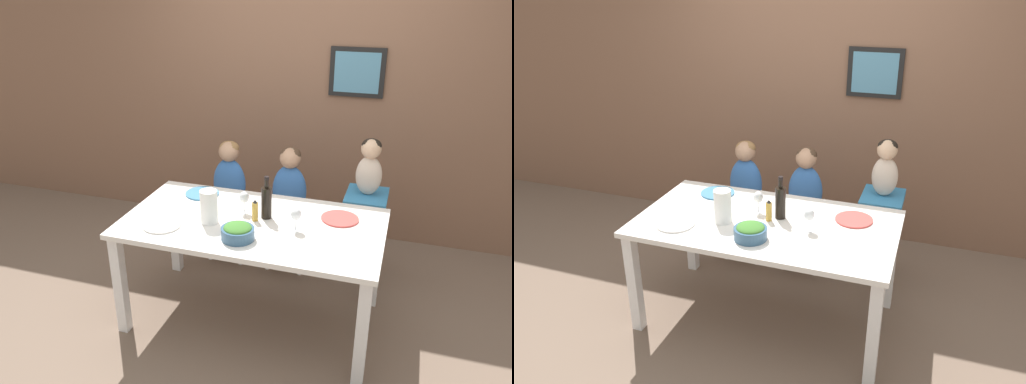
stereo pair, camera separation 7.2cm
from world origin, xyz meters
TOP-DOWN VIEW (x-y plane):
  - ground_plane at (0.00, 0.00)m, footprint 14.00×14.00m
  - wall_back at (0.00, 1.49)m, footprint 10.00×0.09m
  - dining_table at (0.00, 0.00)m, footprint 1.69×0.93m
  - chair_far_left at (-0.45, 0.77)m, footprint 0.36×0.44m
  - chair_far_center at (0.05, 0.77)m, footprint 0.36×0.44m
  - chair_right_highchair at (0.66, 0.77)m, footprint 0.31×0.37m
  - person_child_left at (-0.45, 0.77)m, footprint 0.27×0.17m
  - person_child_center at (0.05, 0.77)m, footprint 0.27×0.17m
  - person_baby_right at (0.66, 0.77)m, footprint 0.19×0.15m
  - wine_bottle at (0.07, 0.08)m, footprint 0.07×0.07m
  - paper_towel_roll at (-0.26, -0.10)m, footprint 0.11×0.11m
  - wine_glass_near at (0.30, -0.04)m, footprint 0.07×0.07m
  - wine_glass_far at (-0.10, 0.11)m, footprint 0.07×0.07m
  - salad_bowl_large at (-0.01, -0.25)m, footprint 0.21×0.21m
  - dinner_plate_front_left at (-0.54, -0.24)m, footprint 0.25×0.25m
  - dinner_plate_back_left at (-0.49, 0.31)m, footprint 0.25×0.25m
  - dinner_plate_back_right at (0.54, 0.20)m, footprint 0.25×0.25m
  - condiment_bottle_hot_sauce at (0.01, 0.02)m, footprint 0.04×0.04m

SIDE VIEW (x-z plane):
  - ground_plane at x=0.00m, z-range 0.00..0.00m
  - chair_far_left at x=-0.45m, z-range 0.15..0.59m
  - chair_far_center at x=0.05m, z-range 0.15..0.59m
  - chair_right_highchair at x=0.66m, z-range 0.20..0.91m
  - dining_table at x=0.00m, z-range 0.28..1.04m
  - person_child_left at x=-0.45m, z-range 0.45..1.03m
  - person_child_center at x=0.05m, z-range 0.45..1.03m
  - dinner_plate_front_left at x=-0.54m, z-range 0.75..0.77m
  - dinner_plate_back_left at x=-0.49m, z-range 0.75..0.77m
  - dinner_plate_back_right at x=0.54m, z-range 0.75..0.77m
  - salad_bowl_large at x=-0.01m, z-range 0.75..0.85m
  - condiment_bottle_hot_sauce at x=0.01m, z-range 0.75..0.90m
  - wine_glass_near at x=0.30m, z-range 0.78..0.94m
  - wine_glass_far at x=-0.10m, z-range 0.78..0.94m
  - paper_towel_roll at x=-0.26m, z-range 0.75..0.98m
  - wine_bottle at x=0.07m, z-range 0.72..1.02m
  - person_baby_right at x=0.66m, z-range 0.75..1.18m
  - wall_back at x=0.00m, z-range 0.00..2.70m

